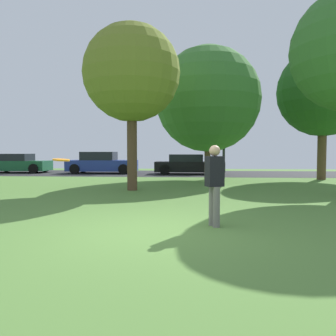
{
  "coord_description": "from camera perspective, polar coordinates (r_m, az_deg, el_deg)",
  "views": [
    {
      "loc": [
        0.79,
        -6.04,
        1.46
      ],
      "look_at": [
        0.0,
        4.82,
        0.92
      ],
      "focal_mm": 35.79,
      "sensor_mm": 36.0,
      "label": 1
    }
  ],
  "objects": [
    {
      "name": "birch_tree_lone",
      "position": [
        17.53,
        6.79,
        11.51
      ],
      "size": [
        5.35,
        5.35,
        6.78
      ],
      "color": "brown",
      "rests_on": "ground_plane"
    },
    {
      "name": "parked_car_black",
      "position": [
        21.7,
        3.57,
        0.55
      ],
      "size": [
        4.42,
        2.01,
        1.27
      ],
      "color": "black",
      "rests_on": "ground_plane"
    },
    {
      "name": "frisbee_disc",
      "position": [
        5.72,
        -17.73,
        1.32
      ],
      "size": [
        0.36,
        0.36,
        0.05
      ],
      "color": "orange"
    },
    {
      "name": "road_strip",
      "position": [
        22.11,
        2.11,
        -0.94
      ],
      "size": [
        44.0,
        6.4,
        0.01
      ],
      "primitive_type": "cube",
      "color": "#28282B",
      "rests_on": "ground_plane"
    },
    {
      "name": "person_catcher",
      "position": [
        6.54,
        7.91,
        -2.41
      ],
      "size": [
        0.38,
        0.33,
        1.58
      ],
      "rotation": [
        0.0,
        0.0,
        -2.71
      ],
      "color": "slate",
      "rests_on": "ground_plane"
    },
    {
      "name": "oak_tree_center",
      "position": [
        19.23,
        24.92,
        11.72
      ],
      "size": [
        4.59,
        4.59,
        6.83
      ],
      "color": "brown",
      "rests_on": "ground_plane"
    },
    {
      "name": "parked_car_blue",
      "position": [
        22.93,
        -11.23,
        0.78
      ],
      "size": [
        4.58,
        2.01,
        1.43
      ],
      "color": "#233893",
      "rests_on": "ground_plane"
    },
    {
      "name": "oak_tree_right",
      "position": [
        12.94,
        -6.21,
        15.69
      ],
      "size": [
        3.6,
        3.6,
        6.16
      ],
      "color": "brown",
      "rests_on": "ground_plane"
    },
    {
      "name": "ground_plane",
      "position": [
        6.27,
        -3.26,
        -10.61
      ],
      "size": [
        44.0,
        44.0,
        0.0
      ],
      "primitive_type": "plane",
      "color": "#547F38"
    },
    {
      "name": "street_lamp_post",
      "position": [
        18.34,
        9.5,
        5.28
      ],
      "size": [
        0.14,
        0.14,
        4.5
      ],
      "primitive_type": "cylinder",
      "color": "#2D2D33",
      "rests_on": "ground_plane"
    },
    {
      "name": "parked_car_green",
      "position": [
        25.24,
        -24.07,
        0.65
      ],
      "size": [
        4.05,
        1.94,
        1.3
      ],
      "color": "#195633",
      "rests_on": "ground_plane"
    }
  ]
}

